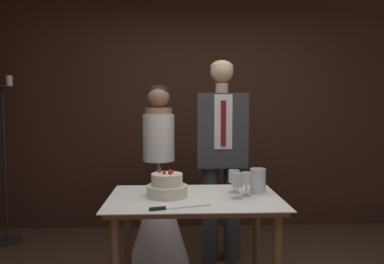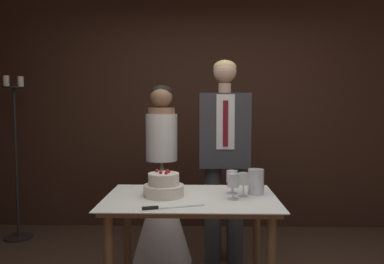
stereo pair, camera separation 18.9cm
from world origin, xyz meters
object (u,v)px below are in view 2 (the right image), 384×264
wine_glass_far (233,182)px  hurricane_candle (256,182)px  tiered_cake (164,186)px  wine_glass_near (232,177)px  cake_table (191,212)px  cake_knife (161,207)px  groom (224,150)px  bride (162,198)px  candle_stand (16,166)px  wine_glass_middle (243,180)px

wine_glass_far → hurricane_candle: size_ratio=0.98×
tiered_cake → wine_glass_near: (0.48, 0.09, 0.05)m
cake_table → cake_knife: cake_knife is taller
wine_glass_near → groom: (-0.01, 0.65, 0.11)m
bride → groom: bearing=-0.1°
wine_glass_far → bride: 1.05m
cake_table → wine_glass_far: (0.29, -0.06, 0.23)m
tiered_cake → wine_glass_far: (0.47, -0.08, 0.05)m
wine_glass_near → bride: size_ratio=0.10×
wine_glass_near → candle_stand: 2.47m
wine_glass_middle → candle_stand: candle_stand is taller
wine_glass_near → wine_glass_middle: (0.07, -0.10, 0.00)m
candle_stand → cake_table: bearing=-35.0°
wine_glass_near → wine_glass_far: size_ratio=0.94×
cake_table → wine_glass_middle: wine_glass_middle is taller
hurricane_candle → wine_glass_near: bearing=173.0°
bride → tiered_cake: bearing=-83.1°
wine_glass_near → hurricane_candle: size_ratio=0.92×
wine_glass_near → hurricane_candle: hurricane_candle is taller
wine_glass_near → cake_knife: bearing=-138.9°
cake_knife → hurricane_candle: size_ratio=2.14×
hurricane_candle → groom: bearing=105.0°
tiered_cake → groom: (0.47, 0.74, 0.16)m
wine_glass_near → hurricane_candle: 0.17m
cake_knife → wine_glass_near: 0.63m
tiered_cake → cake_knife: (0.02, -0.32, -0.06)m
cake_table → tiered_cake: 0.26m
wine_glass_near → wine_glass_far: bearing=-92.2°
hurricane_candle → groom: 0.71m
wine_glass_far → hurricane_candle: bearing=40.7°
wine_glass_near → groom: size_ratio=0.09×
cake_table → wine_glass_middle: 0.42m
bride → groom: size_ratio=0.88×
tiered_cake → wine_glass_middle: bearing=-0.8°
wine_glass_middle → tiered_cake: bearing=179.2°
candle_stand → bride: bearing=-18.8°
wine_glass_far → groom: (-0.01, 0.82, 0.11)m
cake_table → tiered_cake: tiered_cake is taller
candle_stand → wine_glass_near: bearing=-29.0°
cake_knife → candle_stand: bearing=119.9°
wine_glass_near → bride: bride is taller
groom → wine_glass_middle: bearing=-83.6°
wine_glass_near → groom: bearing=91.2°
wine_glass_far → groom: groom is taller
wine_glass_near → wine_glass_middle: 0.12m
cake_knife → wine_glass_far: wine_glass_far is taller
wine_glass_middle → hurricane_candle: size_ratio=0.94×
tiered_cake → bride: 0.80m
wine_glass_near → wine_glass_far: (-0.01, -0.17, 0.00)m
hurricane_candle → bride: size_ratio=0.11×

